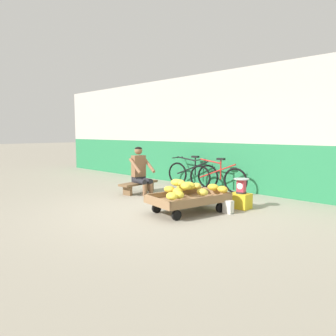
{
  "coord_description": "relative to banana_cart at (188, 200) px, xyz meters",
  "views": [
    {
      "loc": [
        4.42,
        -4.04,
        1.49
      ],
      "look_at": [
        -0.3,
        0.74,
        0.75
      ],
      "focal_mm": 34.65,
      "sensor_mm": 36.0,
      "label": 1
    }
  ],
  "objects": [
    {
      "name": "bicycle_near_left",
      "position": [
        -1.86,
        2.29,
        0.11
      ],
      "size": [
        1.66,
        0.48,
        0.86
      ],
      "color": "black",
      "rests_on": "ground"
    },
    {
      "name": "banana_cart",
      "position": [
        0.0,
        0.0,
        0.0
      ],
      "size": [
        1.1,
        1.57,
        0.36
      ],
      "color": "#8E6B47",
      "rests_on": "ground"
    },
    {
      "name": "bicycle_far_left",
      "position": [
        -0.92,
        2.15,
        0.11
      ],
      "size": [
        1.66,
        0.48,
        0.86
      ],
      "color": "black",
      "rests_on": "ground"
    },
    {
      "name": "shopping_bag",
      "position": [
        0.56,
        0.48,
        -0.12
      ],
      "size": [
        0.18,
        0.12,
        0.24
      ],
      "primitive_type": "cube",
      "color": "silver",
      "rests_on": "ground"
    },
    {
      "name": "back_wall",
      "position": [
        -0.53,
        2.69,
        1.29
      ],
      "size": [
        16.0,
        0.3,
        3.07
      ],
      "color": "#287F4C",
      "rests_on": "ground"
    },
    {
      "name": "vendor_seated",
      "position": [
        -2.09,
        0.62,
        0.33
      ],
      "size": [
        0.71,
        0.53,
        1.14
      ],
      "color": "brown",
      "rests_on": "ground"
    },
    {
      "name": "plastic_crate",
      "position": [
        0.51,
        0.98,
        -0.09
      ],
      "size": [
        0.36,
        0.28,
        0.3
      ],
      "color": "gold",
      "rests_on": "ground"
    },
    {
      "name": "weighing_scale",
      "position": [
        0.51,
        0.98,
        0.21
      ],
      "size": [
        0.3,
        0.3,
        0.29
      ],
      "color": "#28282D",
      "rests_on": "plastic_crate"
    },
    {
      "name": "banana_pile",
      "position": [
        0.01,
        -0.01,
        0.22
      ],
      "size": [
        0.97,
        1.44,
        0.26
      ],
      "color": "yellow",
      "rests_on": "banana_cart"
    },
    {
      "name": "low_bench",
      "position": [
        -2.17,
        0.63,
        -0.04
      ],
      "size": [
        0.42,
        1.13,
        0.27
      ],
      "color": "brown",
      "rests_on": "ground"
    },
    {
      "name": "ground_plane",
      "position": [
        -0.53,
        -0.44,
        -0.24
      ],
      "size": [
        80.0,
        80.0,
        0.0
      ],
      "primitive_type": "plane",
      "color": "gray"
    }
  ]
}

